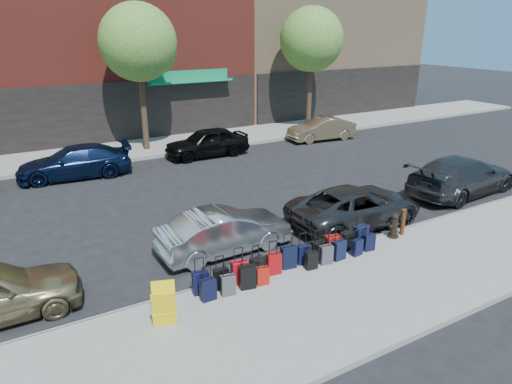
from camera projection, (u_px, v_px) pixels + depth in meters
ground at (214, 213)px, 16.25m from camera, size 120.00×120.00×0.00m
sidewalk_near at (328, 301)px, 10.93m from camera, size 60.00×4.00×0.15m
sidewalk_far at (135, 149)px, 24.38m from camera, size 60.00×4.00×0.15m
curb_near at (282, 265)px, 12.58m from camera, size 60.00×0.08×0.15m
curb_far at (147, 158)px, 22.73m from camera, size 60.00×0.08×0.15m
tree_center at (141, 45)px, 22.44m from camera, size 3.80×3.80×7.27m
tree_right at (313, 41)px, 27.34m from camera, size 3.80×3.80×7.27m
suitcase_front_0 at (201, 282)px, 11.03m from camera, size 0.42×0.28×0.94m
suitcase_front_1 at (221, 278)px, 11.24m from camera, size 0.38×0.23×0.88m
suitcase_front_2 at (240, 272)px, 11.47m from camera, size 0.43×0.28×0.97m
suitcase_front_3 at (257, 268)px, 11.74m from camera, size 0.40×0.27×0.90m
suitcase_front_4 at (274, 264)px, 11.91m from camera, size 0.41×0.26×0.93m
suitcase_front_5 at (289, 257)px, 12.20m from camera, size 0.45×0.29×1.00m
suitcase_front_6 at (303, 254)px, 12.44m from camera, size 0.38×0.22×0.89m
suitcase_front_7 at (318, 251)px, 12.62m from camera, size 0.39×0.26×0.89m
suitcase_front_8 at (332, 246)px, 12.82m from camera, size 0.45×0.30×1.00m
suitcase_front_9 at (346, 241)px, 13.17m from camera, size 0.41×0.27×0.92m
suitcase_front_10 at (361, 236)px, 13.38m from camera, size 0.44×0.26×1.05m
suitcase_back_0 at (208, 289)px, 10.78m from camera, size 0.37×0.21×0.87m
suitcase_back_1 at (228, 285)px, 10.99m from camera, size 0.37×0.25×0.83m
suitcase_back_2 at (247, 277)px, 11.26m from camera, size 0.44×0.31×0.96m
suitcase_back_3 at (262, 276)px, 11.44m from camera, size 0.35×0.24×0.76m
suitcase_back_6 at (311, 260)px, 12.17m from camera, size 0.35×0.22×0.79m
suitcase_back_7 at (326, 255)px, 12.43m from camera, size 0.38×0.25×0.86m
suitcase_back_8 at (339, 250)px, 12.65m from camera, size 0.40×0.25×0.91m
suitcase_back_9 at (357, 247)px, 12.90m from camera, size 0.34×0.22×0.77m
suitcase_back_10 at (369, 242)px, 13.18m from camera, size 0.36×0.24×0.81m
fire_hydrant at (394, 226)px, 13.97m from camera, size 0.39×0.35×0.77m
bollard at (403, 222)px, 14.11m from camera, size 0.15×0.15×0.83m
display_rack at (164, 306)px, 9.85m from camera, size 0.66×0.70×0.91m
car_near_1 at (225, 231)px, 13.28m from camera, size 3.99×1.48×1.31m
car_near_2 at (355, 206)px, 15.13m from camera, size 4.72×2.18×1.31m
car_near_3 at (462, 175)px, 17.92m from camera, size 5.30×2.50×1.49m
car_far_1 at (75, 162)px, 19.89m from camera, size 4.93×2.38×1.38m
car_far_2 at (207, 142)px, 23.12m from camera, size 4.28×1.76×1.45m
car_far_3 at (321, 129)px, 26.41m from camera, size 4.10×1.78×1.31m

